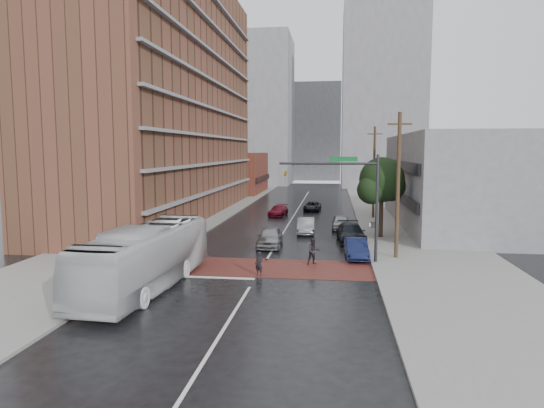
% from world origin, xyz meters
% --- Properties ---
extents(ground, '(160.00, 160.00, 0.00)m').
position_xyz_m(ground, '(0.00, 0.00, 0.00)').
color(ground, black).
rests_on(ground, ground).
extents(crosswalk, '(14.00, 5.00, 0.02)m').
position_xyz_m(crosswalk, '(0.00, 0.50, 0.01)').
color(crosswalk, maroon).
rests_on(crosswalk, ground).
extents(sidewalk_west, '(9.00, 90.00, 0.15)m').
position_xyz_m(sidewalk_west, '(-11.50, 25.00, 0.07)').
color(sidewalk_west, gray).
rests_on(sidewalk_west, ground).
extents(sidewalk_east, '(9.00, 90.00, 0.15)m').
position_xyz_m(sidewalk_east, '(11.50, 25.00, 0.07)').
color(sidewalk_east, gray).
rests_on(sidewalk_east, ground).
extents(apartment_block, '(10.00, 44.00, 28.00)m').
position_xyz_m(apartment_block, '(-14.00, 24.00, 14.00)').
color(apartment_block, brown).
rests_on(apartment_block, ground).
extents(storefront_west, '(8.00, 16.00, 7.00)m').
position_xyz_m(storefront_west, '(-12.00, 54.00, 3.50)').
color(storefront_west, maroon).
rests_on(storefront_west, ground).
extents(building_east, '(11.00, 26.00, 9.00)m').
position_xyz_m(building_east, '(16.50, 20.00, 4.50)').
color(building_east, gray).
rests_on(building_east, ground).
extents(distant_tower_west, '(18.00, 16.00, 32.00)m').
position_xyz_m(distant_tower_west, '(-14.00, 78.00, 16.00)').
color(distant_tower_west, gray).
rests_on(distant_tower_west, ground).
extents(distant_tower_east, '(16.00, 14.00, 36.00)m').
position_xyz_m(distant_tower_east, '(14.00, 72.00, 18.00)').
color(distant_tower_east, gray).
rests_on(distant_tower_east, ground).
extents(distant_tower_center, '(12.00, 10.00, 24.00)m').
position_xyz_m(distant_tower_center, '(0.00, 95.00, 12.00)').
color(distant_tower_center, gray).
rests_on(distant_tower_center, ground).
extents(street_tree, '(4.20, 4.10, 6.90)m').
position_xyz_m(street_tree, '(8.52, 12.03, 4.73)').
color(street_tree, '#332319').
rests_on(street_tree, ground).
extents(signal_mast, '(6.50, 0.30, 7.20)m').
position_xyz_m(signal_mast, '(5.85, 2.50, 4.73)').
color(signal_mast, '#2D2D33').
rests_on(signal_mast, ground).
extents(utility_pole_near, '(1.60, 0.26, 10.00)m').
position_xyz_m(utility_pole_near, '(8.80, 4.00, 5.14)').
color(utility_pole_near, '#473321').
rests_on(utility_pole_near, ground).
extents(utility_pole_far, '(1.60, 0.26, 10.00)m').
position_xyz_m(utility_pole_far, '(8.80, 24.00, 5.14)').
color(utility_pole_far, '#473321').
rests_on(utility_pole_far, ground).
extents(transit_bus, '(3.48, 12.49, 3.44)m').
position_xyz_m(transit_bus, '(-5.50, -4.89, 1.72)').
color(transit_bus, silver).
rests_on(transit_bus, ground).
extents(pedestrian_a, '(0.63, 0.54, 1.46)m').
position_xyz_m(pedestrian_a, '(0.14, -1.50, 0.73)').
color(pedestrian_a, black).
rests_on(pedestrian_a, ground).
extents(pedestrian_b, '(1.05, 0.95, 1.77)m').
position_xyz_m(pedestrian_b, '(3.24, 1.78, 0.88)').
color(pedestrian_b, black).
rests_on(pedestrian_b, ground).
extents(car_travel_a, '(1.94, 4.58, 1.55)m').
position_xyz_m(car_travel_a, '(-0.36, 7.18, 0.77)').
color(car_travel_a, '#94959B').
rests_on(car_travel_a, ground).
extents(car_travel_b, '(1.67, 4.37, 1.42)m').
position_xyz_m(car_travel_b, '(2.06, 13.56, 0.71)').
color(car_travel_b, '#A0A1A8').
rests_on(car_travel_b, ground).
extents(car_travel_c, '(2.22, 4.32, 1.20)m').
position_xyz_m(car_travel_c, '(-1.75, 24.99, 0.60)').
color(car_travel_c, maroon).
rests_on(car_travel_c, ground).
extents(suv_travel, '(2.21, 4.22, 1.13)m').
position_xyz_m(suv_travel, '(1.90, 30.00, 0.57)').
color(suv_travel, black).
rests_on(suv_travel, ground).
extents(car_parked_near, '(1.65, 4.20, 1.36)m').
position_xyz_m(car_parked_near, '(6.10, 4.00, 0.68)').
color(car_parked_near, '#12193F').
rests_on(car_parked_near, ground).
extents(car_parked_mid, '(2.53, 5.36, 1.51)m').
position_xyz_m(car_parked_mid, '(5.94, 10.00, 0.75)').
color(car_parked_mid, black).
rests_on(car_parked_mid, ground).
extents(car_parked_far, '(1.69, 4.17, 1.42)m').
position_xyz_m(car_parked_far, '(5.20, 16.32, 0.71)').
color(car_parked_far, '#93979A').
rests_on(car_parked_far, ground).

